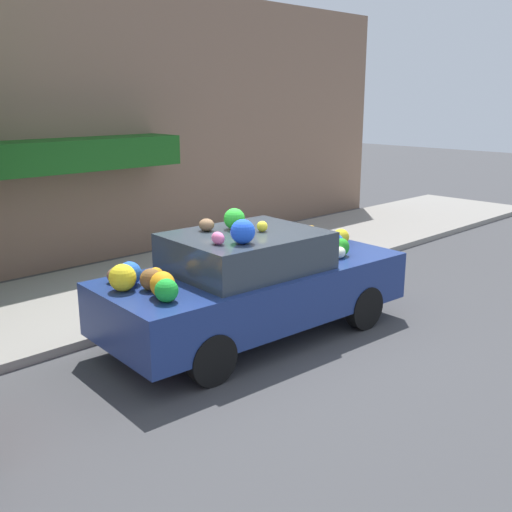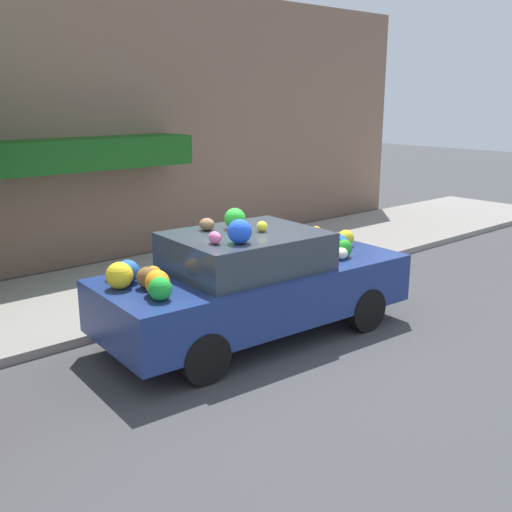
% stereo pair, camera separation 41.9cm
% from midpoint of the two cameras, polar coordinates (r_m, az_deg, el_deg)
% --- Properties ---
extents(ground_plane, '(60.00, 60.00, 0.00)m').
position_cam_midpoint_polar(ground_plane, '(8.38, -2.00, -7.31)').
color(ground_plane, '#424244').
extents(sidewalk_curb, '(24.00, 3.20, 0.12)m').
position_cam_midpoint_polar(sidewalk_curb, '(10.41, -12.02, -2.80)').
color(sidewalk_curb, gray).
rests_on(sidewalk_curb, ground).
extents(building_facade, '(18.00, 1.20, 5.31)m').
position_cam_midpoint_polar(building_facade, '(11.88, -18.62, 11.51)').
color(building_facade, '#846651').
rests_on(building_facade, ground).
extents(fire_hydrant, '(0.20, 0.20, 0.70)m').
position_cam_midpoint_polar(fire_hydrant, '(10.98, 3.15, 0.65)').
color(fire_hydrant, red).
rests_on(fire_hydrant, sidewalk_curb).
extents(art_car, '(4.38, 2.00, 1.76)m').
position_cam_midpoint_polar(art_car, '(8.01, -1.80, -2.49)').
color(art_car, navy).
rests_on(art_car, ground).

